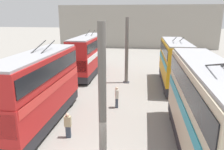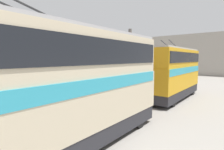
{
  "view_description": "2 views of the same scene",
  "coord_description": "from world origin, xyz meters",
  "px_view_note": "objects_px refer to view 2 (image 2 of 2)",
  "views": [
    {
      "loc": [
        -8.35,
        -1.85,
        7.51
      ],
      "look_at": [
        11.02,
        0.99,
        2.07
      ],
      "focal_mm": 35.0,
      "sensor_mm": 36.0,
      "label": 1
    },
    {
      "loc": [
        -1.68,
        -10.94,
        3.9
      ],
      "look_at": [
        11.16,
        -0.78,
        2.34
      ],
      "focal_mm": 28.0,
      "sensor_mm": 36.0,
      "label": 2
    }
  ],
  "objects_px": {
    "bus_right_near": "(14,70)",
    "bus_right_far": "(111,66)",
    "person_aisle_midway": "(83,92)",
    "bus_left_near": "(66,83)",
    "bus_left_far": "(173,70)",
    "person_by_right_row": "(8,100)"
  },
  "relations": [
    {
      "from": "bus_right_far",
      "to": "person_by_right_row",
      "type": "bearing_deg",
      "value": -170.61
    },
    {
      "from": "person_aisle_midway",
      "to": "bus_right_far",
      "type": "bearing_deg",
      "value": -79.75
    },
    {
      "from": "bus_right_near",
      "to": "person_by_right_row",
      "type": "height_order",
      "value": "bus_right_near"
    },
    {
      "from": "bus_right_near",
      "to": "person_aisle_midway",
      "type": "height_order",
      "value": "bus_right_near"
    },
    {
      "from": "bus_left_far",
      "to": "bus_right_far",
      "type": "xyz_separation_m",
      "value": [
        3.36,
        10.32,
        0.02
      ]
    },
    {
      "from": "bus_left_far",
      "to": "bus_right_far",
      "type": "distance_m",
      "value": 10.85
    },
    {
      "from": "bus_left_near",
      "to": "bus_right_far",
      "type": "xyz_separation_m",
      "value": [
        15.92,
        10.32,
        -0.13
      ]
    },
    {
      "from": "bus_left_far",
      "to": "person_by_right_row",
      "type": "xyz_separation_m",
      "value": [
        -11.79,
        7.81,
        -1.89
      ]
    },
    {
      "from": "bus_right_near",
      "to": "bus_right_far",
      "type": "relative_size",
      "value": 0.89
    },
    {
      "from": "bus_left_near",
      "to": "person_aisle_midway",
      "type": "relative_size",
      "value": 6.12
    },
    {
      "from": "bus_right_far",
      "to": "person_by_right_row",
      "type": "height_order",
      "value": "bus_right_far"
    },
    {
      "from": "bus_left_near",
      "to": "bus_left_far",
      "type": "bearing_deg",
      "value": 0.0
    },
    {
      "from": "bus_left_near",
      "to": "person_by_right_row",
      "type": "relative_size",
      "value": 6.69
    },
    {
      "from": "bus_right_far",
      "to": "bus_left_near",
      "type": "bearing_deg",
      "value": -147.05
    },
    {
      "from": "person_by_right_row",
      "to": "person_aisle_midway",
      "type": "height_order",
      "value": "person_aisle_midway"
    },
    {
      "from": "bus_right_far",
      "to": "bus_left_far",
      "type": "bearing_deg",
      "value": -108.03
    },
    {
      "from": "bus_left_far",
      "to": "person_by_right_row",
      "type": "bearing_deg",
      "value": 146.46
    },
    {
      "from": "bus_right_far",
      "to": "person_by_right_row",
      "type": "relative_size",
      "value": 6.43
    },
    {
      "from": "person_by_right_row",
      "to": "person_aisle_midway",
      "type": "relative_size",
      "value": 0.91
    },
    {
      "from": "bus_left_near",
      "to": "bus_right_far",
      "type": "relative_size",
      "value": 1.04
    },
    {
      "from": "bus_right_near",
      "to": "person_aisle_midway",
      "type": "relative_size",
      "value": 5.23
    },
    {
      "from": "bus_right_far",
      "to": "person_aisle_midway",
      "type": "distance_m",
      "value": 11.44
    }
  ]
}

